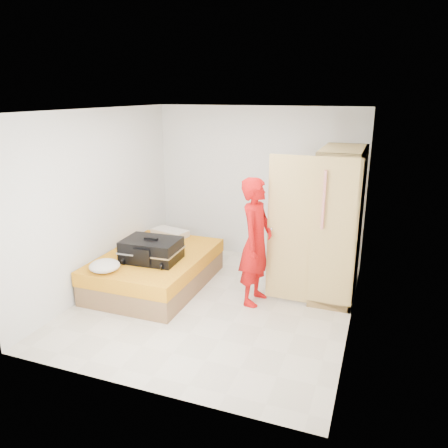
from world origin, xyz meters
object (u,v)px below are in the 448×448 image
(round_cushion, at_px, (105,266))
(suitcase, at_px, (151,250))
(bed, at_px, (156,270))
(wardrobe, at_px, (335,227))
(person, at_px, (256,242))

(round_cushion, bearing_deg, suitcase, 55.68)
(bed, distance_m, wardrobe, 2.69)
(person, bearing_deg, round_cushion, 118.37)
(wardrobe, xyz_separation_m, person, (-0.95, -0.63, -0.12))
(person, relative_size, suitcase, 2.13)
(bed, relative_size, round_cushion, 4.93)
(bed, xyz_separation_m, suitcase, (0.07, -0.23, 0.40))
(bed, distance_m, suitcase, 0.47)
(wardrobe, bearing_deg, bed, -165.54)
(wardrobe, height_order, person, wardrobe)
(wardrobe, xyz_separation_m, round_cushion, (-2.82, -1.45, -0.42))
(suitcase, bearing_deg, round_cushion, -126.84)
(suitcase, distance_m, round_cushion, 0.70)
(person, bearing_deg, suitcase, 104.11)
(wardrobe, distance_m, round_cushion, 3.20)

